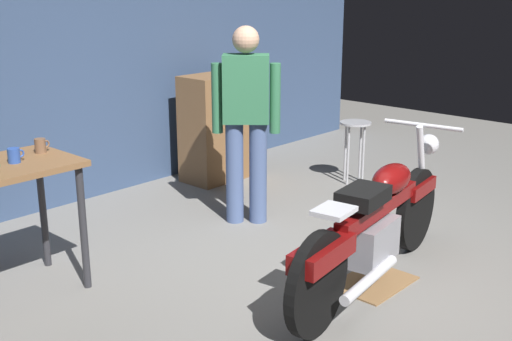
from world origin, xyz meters
TOP-DOWN VIEW (x-y plane):
  - ground_plane at (0.00, 0.00)m, footprint 12.00×12.00m
  - back_wall at (0.00, 2.80)m, footprint 8.00×0.12m
  - motorcycle at (0.18, -0.28)m, footprint 2.18×0.69m
  - person_standing at (0.47, 1.20)m, footprint 0.42×0.45m
  - shop_stool at (2.04, 1.17)m, footprint 0.32×0.32m
  - wooden_dresser at (1.23, 2.30)m, footprint 0.80×0.47m
  - drip_tray at (0.20, -0.28)m, footprint 0.56×0.40m
  - mug_brown_stoneware at (-1.24, 1.48)m, footprint 0.11×0.07m
  - mug_blue_enamel at (-1.49, 1.37)m, footprint 0.11×0.08m

SIDE VIEW (x-z plane):
  - ground_plane at x=0.00m, z-range 0.00..0.00m
  - drip_tray at x=0.20m, z-range 0.00..0.01m
  - motorcycle at x=0.18m, z-range -0.05..0.95m
  - shop_stool at x=2.04m, z-range 0.18..0.82m
  - wooden_dresser at x=1.23m, z-range 0.00..1.10m
  - person_standing at x=0.47m, z-range 0.09..1.76m
  - mug_blue_enamel at x=-1.49m, z-range 0.90..0.99m
  - mug_brown_stoneware at x=-1.24m, z-range 0.90..1.00m
  - back_wall at x=0.00m, z-range 0.00..3.10m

